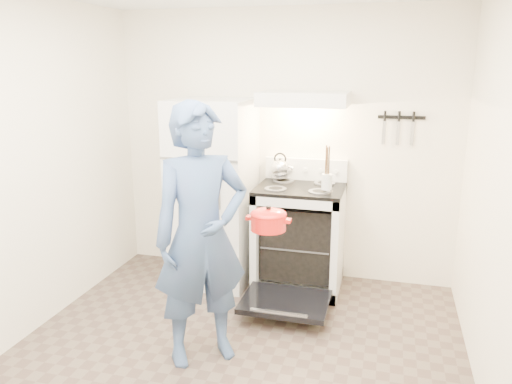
# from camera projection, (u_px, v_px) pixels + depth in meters

# --- Properties ---
(floor) EXTENTS (3.60, 3.60, 0.00)m
(floor) POSITION_uv_depth(u_px,v_px,m) (224.00, 374.00, 3.32)
(floor) COLOR brown
(floor) RESTS_ON ground
(back_wall) EXTENTS (3.20, 0.02, 2.50)m
(back_wall) POSITION_uv_depth(u_px,v_px,m) (283.00, 146.00, 4.69)
(back_wall) COLOR white
(back_wall) RESTS_ON ground
(refrigerator) EXTENTS (0.70, 0.70, 1.70)m
(refrigerator) POSITION_uv_depth(u_px,v_px,m) (213.00, 192.00, 4.61)
(refrigerator) COLOR silver
(refrigerator) RESTS_ON floor
(stove_body) EXTENTS (0.76, 0.65, 0.92)m
(stove_body) POSITION_uv_depth(u_px,v_px,m) (299.00, 239.00, 4.53)
(stove_body) COLOR silver
(stove_body) RESTS_ON floor
(cooktop) EXTENTS (0.76, 0.65, 0.03)m
(cooktop) POSITION_uv_depth(u_px,v_px,m) (301.00, 188.00, 4.41)
(cooktop) COLOR black
(cooktop) RESTS_ON stove_body
(backsplash) EXTENTS (0.76, 0.07, 0.20)m
(backsplash) POSITION_uv_depth(u_px,v_px,m) (306.00, 169.00, 4.64)
(backsplash) COLOR silver
(backsplash) RESTS_ON cooktop
(oven_door) EXTENTS (0.70, 0.54, 0.04)m
(oven_door) POSITION_uv_depth(u_px,v_px,m) (285.00, 302.00, 4.05)
(oven_door) COLOR black
(oven_door) RESTS_ON floor
(oven_rack) EXTENTS (0.60, 0.52, 0.01)m
(oven_rack) POSITION_uv_depth(u_px,v_px,m) (299.00, 241.00, 4.53)
(oven_rack) COLOR slate
(oven_rack) RESTS_ON stove_body
(range_hood) EXTENTS (0.76, 0.50, 0.12)m
(range_hood) POSITION_uv_depth(u_px,v_px,m) (304.00, 99.00, 4.28)
(range_hood) COLOR silver
(range_hood) RESTS_ON back_wall
(knife_strip) EXTENTS (0.40, 0.02, 0.03)m
(knife_strip) POSITION_uv_depth(u_px,v_px,m) (401.00, 117.00, 4.34)
(knife_strip) COLOR black
(knife_strip) RESTS_ON back_wall
(pizza_stone) EXTENTS (0.31, 0.31, 0.02)m
(pizza_stone) POSITION_uv_depth(u_px,v_px,m) (309.00, 240.00, 4.51)
(pizza_stone) COLOR #836043
(pizza_stone) RESTS_ON oven_rack
(tea_kettle) EXTENTS (0.21, 0.18, 0.26)m
(tea_kettle) POSITION_uv_depth(u_px,v_px,m) (280.00, 167.00, 4.60)
(tea_kettle) COLOR #B3B3B8
(tea_kettle) RESTS_ON cooktop
(utensil_jar) EXTENTS (0.10, 0.10, 0.13)m
(utensil_jar) POSITION_uv_depth(u_px,v_px,m) (327.00, 182.00, 4.17)
(utensil_jar) COLOR silver
(utensil_jar) RESTS_ON cooktop
(person) EXTENTS (0.78, 0.74, 1.78)m
(person) POSITION_uv_depth(u_px,v_px,m) (201.00, 236.00, 3.31)
(person) COLOR #315079
(person) RESTS_ON floor
(dutch_oven) EXTENTS (0.32, 0.25, 0.22)m
(dutch_oven) POSITION_uv_depth(u_px,v_px,m) (268.00, 222.00, 3.48)
(dutch_oven) COLOR red
(dutch_oven) RESTS_ON person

